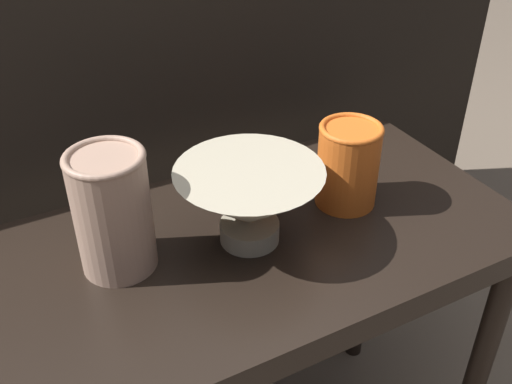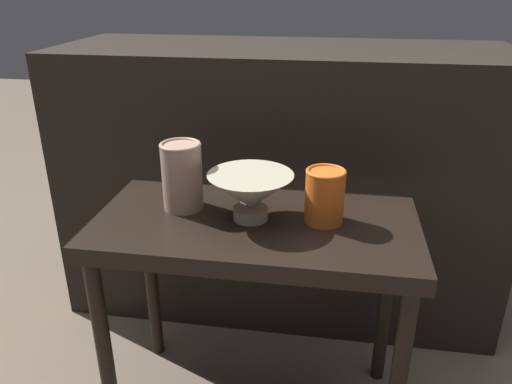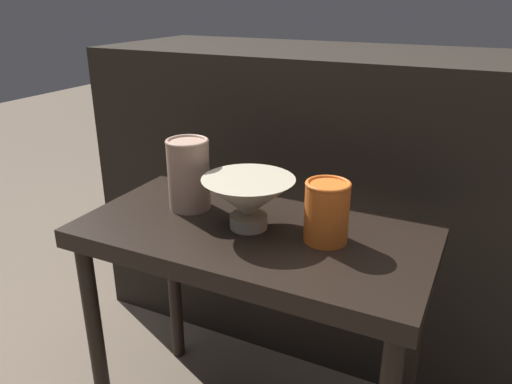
# 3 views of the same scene
# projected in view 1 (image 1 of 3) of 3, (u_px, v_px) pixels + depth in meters

# --- Properties ---
(table) EXTENTS (0.73, 0.38, 0.56)m
(table) POSITION_uv_depth(u_px,v_px,m) (257.00, 278.00, 0.84)
(table) COLOR black
(table) RESTS_ON ground_plane
(couch_backdrop) EXTENTS (1.37, 0.50, 0.86)m
(couch_backdrop) POSITION_uv_depth(u_px,v_px,m) (136.00, 143.00, 1.26)
(couch_backdrop) COLOR black
(couch_backdrop) RESTS_ON ground_plane
(bowl) EXTENTS (0.19, 0.19, 0.11)m
(bowl) POSITION_uv_depth(u_px,v_px,m) (250.00, 200.00, 0.76)
(bowl) COLOR #B2A88E
(bowl) RESTS_ON table
(vase_textured_left) EXTENTS (0.09, 0.09, 0.16)m
(vase_textured_left) POSITION_uv_depth(u_px,v_px,m) (112.00, 210.00, 0.71)
(vase_textured_left) COLOR tan
(vase_textured_left) RESTS_ON table
(vase_colorful_right) EXTENTS (0.09, 0.09, 0.12)m
(vase_colorful_right) POSITION_uv_depth(u_px,v_px,m) (348.00, 164.00, 0.83)
(vase_colorful_right) COLOR orange
(vase_colorful_right) RESTS_ON table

